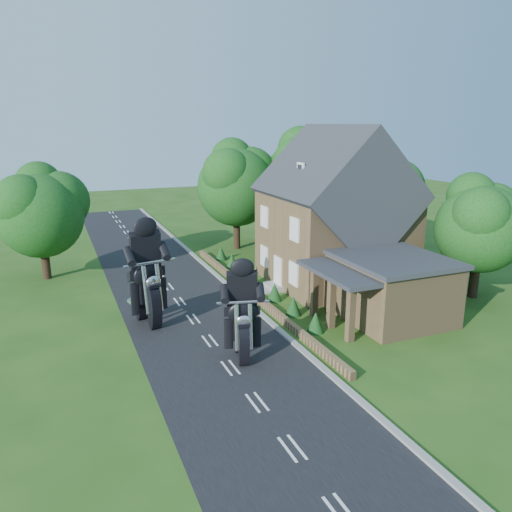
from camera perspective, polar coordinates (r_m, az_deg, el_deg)
name	(u,v)px	position (r m, az deg, el deg)	size (l,w,h in m)	color
ground	(210,341)	(24.77, -5.31, -9.65)	(120.00, 120.00, 0.00)	#244814
road	(210,341)	(24.77, -5.31, -9.63)	(7.00, 80.00, 0.02)	black
kerb	(278,329)	(25.95, 2.49, -8.28)	(0.30, 80.00, 0.12)	gray
garden_wall	(253,294)	(30.41, -0.38, -4.42)	(0.30, 22.00, 0.40)	olive
house	(335,218)	(32.93, 9.01, 4.37)	(9.54, 8.64, 10.24)	olive
annex	(389,287)	(27.79, 14.97, -3.43)	(7.05, 5.94, 3.44)	olive
tree_annex_side	(484,221)	(32.55, 24.62, 3.69)	(5.64, 5.20, 7.48)	black
tree_house_right	(389,194)	(38.39, 14.95, 6.82)	(6.51, 6.00, 8.40)	black
tree_behind_house	(311,172)	(43.20, 6.29, 9.48)	(7.81, 7.20, 10.08)	black
tree_behind_left	(241,180)	(41.64, -1.77, 8.67)	(6.94, 6.40, 9.16)	black
tree_far_road	(46,208)	(36.11, -22.90, 5.10)	(6.08, 5.60, 7.84)	black
shrub_a	(316,322)	(25.64, 6.82, -7.48)	(0.90, 0.90, 1.10)	#113613
shrub_b	(293,306)	(27.69, 4.30, -5.68)	(0.90, 0.90, 1.10)	#113613
shrub_c	(275,292)	(29.80, 2.14, -4.13)	(0.90, 0.90, 1.10)	#113613
shrub_d	(244,270)	(34.19, -1.35, -1.60)	(0.90, 0.90, 1.10)	#113613
shrub_e	(232,261)	(36.44, -2.77, -0.56)	(0.90, 0.90, 1.10)	#113613
shrub_f	(221,253)	(38.73, -4.02, 0.35)	(0.90, 0.90, 1.10)	#113613
motorcycle_lead	(242,345)	(22.61, -1.57, -10.11)	(0.39, 1.53, 1.42)	black
motorcycle_follow	(149,309)	(26.85, -12.18, -5.95)	(0.47, 1.86, 1.73)	black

